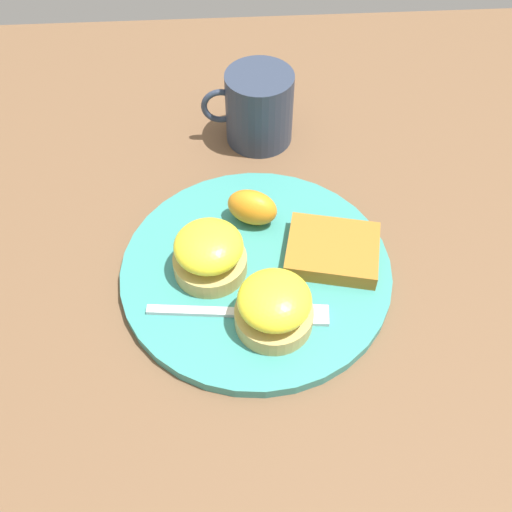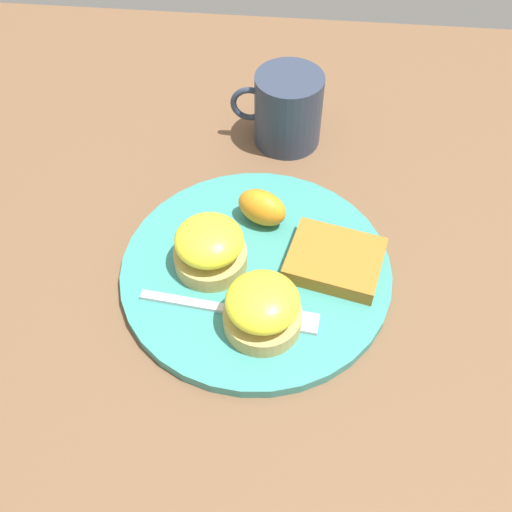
# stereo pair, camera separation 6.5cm
# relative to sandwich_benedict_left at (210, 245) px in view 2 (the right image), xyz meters

# --- Properties ---
(ground_plane) EXTENTS (1.10, 1.10, 0.00)m
(ground_plane) POSITION_rel_sandwich_benedict_left_xyz_m (-0.05, 0.00, -0.04)
(ground_plane) COLOR brown
(plate) EXTENTS (0.30, 0.30, 0.01)m
(plate) POSITION_rel_sandwich_benedict_left_xyz_m (-0.05, 0.00, -0.04)
(plate) COLOR teal
(plate) RESTS_ON ground_plane
(sandwich_benedict_left) EXTENTS (0.08, 0.08, 0.06)m
(sandwich_benedict_left) POSITION_rel_sandwich_benedict_left_xyz_m (0.00, 0.00, 0.00)
(sandwich_benedict_left) COLOR tan
(sandwich_benedict_left) RESTS_ON plate
(sandwich_benedict_right) EXTENTS (0.08, 0.08, 0.06)m
(sandwich_benedict_right) POSITION_rel_sandwich_benedict_left_xyz_m (-0.06, 0.08, 0.00)
(sandwich_benedict_right) COLOR tan
(sandwich_benedict_right) RESTS_ON plate
(hashbrown_patty) EXTENTS (0.12, 0.10, 0.02)m
(hashbrown_patty) POSITION_rel_sandwich_benedict_left_xyz_m (-0.14, -0.01, -0.02)
(hashbrown_patty) COLOR #A26923
(hashbrown_patty) RESTS_ON plate
(orange_wedge) EXTENTS (0.07, 0.06, 0.04)m
(orange_wedge) POSITION_rel_sandwich_benedict_left_xyz_m (-0.05, -0.07, -0.01)
(orange_wedge) COLOR orange
(orange_wedge) RESTS_ON plate
(fork) EXTENTS (0.19, 0.04, 0.00)m
(fork) POSITION_rel_sandwich_benedict_left_xyz_m (-0.04, 0.07, -0.03)
(fork) COLOR silver
(fork) RESTS_ON plate
(cup) EXTENTS (0.12, 0.09, 0.10)m
(cup) POSITION_rel_sandwich_benedict_left_xyz_m (-0.07, -0.23, 0.01)
(cup) COLOR #2D384C
(cup) RESTS_ON ground_plane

